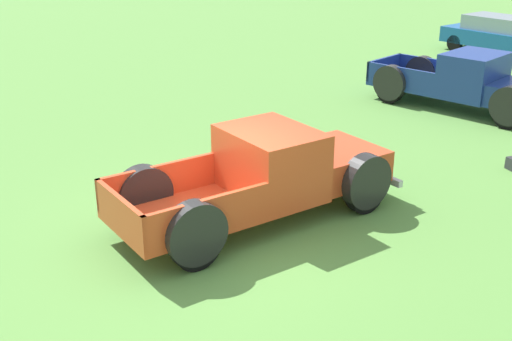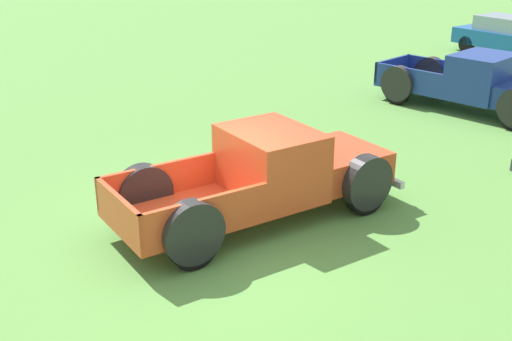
# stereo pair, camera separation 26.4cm
# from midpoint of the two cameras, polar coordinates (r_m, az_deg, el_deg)

# --- Properties ---
(ground_plane) EXTENTS (80.00, 80.00, 0.00)m
(ground_plane) POSITION_cam_midpoint_polar(r_m,az_deg,el_deg) (10.47, -3.30, -6.04)
(ground_plane) COLOR #5B9342
(pickup_truck_foreground) EXTENTS (3.07, 5.38, 1.56)m
(pickup_truck_foreground) POSITION_cam_midpoint_polar(r_m,az_deg,el_deg) (10.99, 2.30, -0.38)
(pickup_truck_foreground) COLOR #D14723
(pickup_truck_foreground) RESTS_ON ground_plane
(pickup_truck_behind_right) EXTENTS (5.32, 3.82, 1.54)m
(pickup_truck_behind_right) POSITION_cam_midpoint_polar(r_m,az_deg,el_deg) (17.99, 19.94, 7.13)
(pickup_truck_behind_right) COLOR navy
(pickup_truck_behind_right) RESTS_ON ground_plane
(sedan_distant_b) EXTENTS (4.52, 2.95, 1.40)m
(sedan_distant_b) POSITION_cam_midpoint_polar(r_m,az_deg,el_deg) (26.12, 22.11, 11.06)
(sedan_distant_b) COLOR #195699
(sedan_distant_b) RESTS_ON ground_plane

